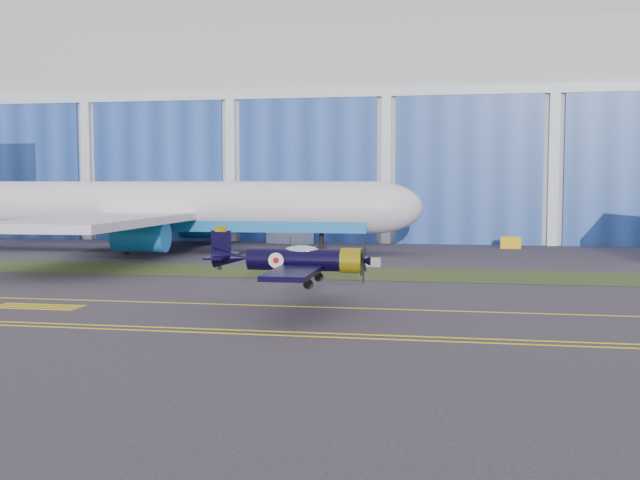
% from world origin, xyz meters
% --- Properties ---
extents(ground, '(260.00, 260.00, 0.00)m').
position_xyz_m(ground, '(0.00, 0.00, 0.00)').
color(ground, '#3A323C').
rests_on(ground, ground).
extents(grass_median, '(260.00, 10.00, 0.02)m').
position_xyz_m(grass_median, '(0.00, 14.00, 0.02)').
color(grass_median, '#475128').
rests_on(grass_median, ground).
extents(hangar, '(220.00, 45.70, 30.00)m').
position_xyz_m(hangar, '(0.00, 71.79, 14.96)').
color(hangar, silver).
rests_on(hangar, ground).
extents(taxiway_centreline, '(200.00, 0.20, 0.02)m').
position_xyz_m(taxiway_centreline, '(0.00, -5.00, 0.01)').
color(taxiway_centreline, yellow).
rests_on(taxiway_centreline, ground).
extents(edge_line_near, '(80.00, 0.20, 0.02)m').
position_xyz_m(edge_line_near, '(0.00, -14.50, 0.01)').
color(edge_line_near, yellow).
rests_on(edge_line_near, ground).
extents(edge_line_far, '(80.00, 0.20, 0.02)m').
position_xyz_m(edge_line_far, '(0.00, -13.50, 0.01)').
color(edge_line_far, yellow).
rests_on(edge_line_far, ground).
extents(hold_short_ladder, '(6.00, 2.40, 0.02)m').
position_xyz_m(hold_short_ladder, '(-18.00, -8.10, 0.01)').
color(hold_short_ladder, yellow).
rests_on(hold_short_ladder, ground).
extents(warbird, '(11.74, 14.15, 4.19)m').
position_xyz_m(warbird, '(-0.81, -6.48, 3.29)').
color(warbird, black).
rests_on(warbird, ground).
extents(jetliner, '(70.04, 59.75, 24.07)m').
position_xyz_m(jetliner, '(-25.18, 32.67, 12.03)').
color(jetliner, silver).
rests_on(jetliner, ground).
extents(shipping_container, '(6.66, 4.62, 2.68)m').
position_xyz_m(shipping_container, '(-12.95, 46.67, 1.34)').
color(shipping_container, silver).
rests_on(shipping_container, ground).
extents(tug, '(2.53, 1.59, 1.47)m').
position_xyz_m(tug, '(16.29, 44.04, 0.73)').
color(tug, yellow).
rests_on(tug, ground).
extents(barrier_a, '(2.04, 0.75, 0.90)m').
position_xyz_m(barrier_a, '(-0.43, 19.58, 0.45)').
color(barrier_a, gray).
rests_on(barrier_a, ground).
extents(barrier_b, '(2.05, 0.80, 0.90)m').
position_xyz_m(barrier_b, '(1.17, 19.89, 0.45)').
color(barrier_b, gray).
rests_on(barrier_b, ground).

